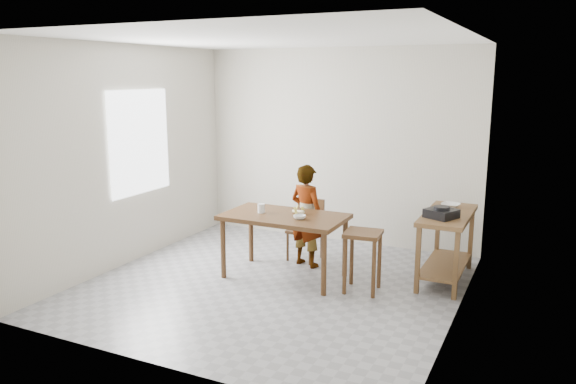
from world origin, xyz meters
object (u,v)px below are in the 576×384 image
at_px(child, 307,216).
at_px(stool, 362,261).
at_px(dining_table, 284,246).
at_px(prep_counter, 446,247).
at_px(dining_chair, 305,230).

relative_size(child, stool, 1.89).
height_order(dining_table, stool, dining_table).
height_order(prep_counter, dining_chair, prep_counter).
xyz_separation_m(prep_counter, stool, (-0.76, -0.73, -0.06)).
bearing_deg(dining_table, child, 81.98).
xyz_separation_m(dining_table, stool, (0.96, -0.03, -0.04)).
bearing_deg(prep_counter, dining_table, -157.85).
distance_m(dining_table, child, 0.56).
height_order(prep_counter, child, child).
distance_m(dining_chair, stool, 1.23).
relative_size(prep_counter, dining_chair, 1.55).
height_order(dining_table, child, child).
bearing_deg(stool, dining_table, 178.39).
distance_m(prep_counter, stool, 1.05).
bearing_deg(dining_chair, stool, -30.90).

